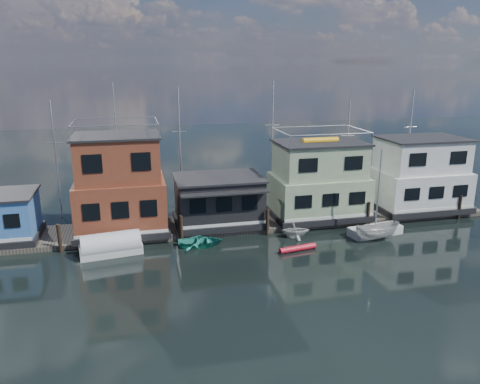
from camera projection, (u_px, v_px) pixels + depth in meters
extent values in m
plane|color=black|center=(262.00, 290.00, 29.07)|extent=(160.00, 160.00, 0.00)
cube|color=#595147|center=(224.00, 224.00, 40.27)|extent=(48.00, 5.00, 0.40)
cube|color=black|center=(123.00, 227.00, 38.29)|extent=(7.40, 5.90, 0.50)
cube|color=brown|center=(121.00, 202.00, 37.72)|extent=(7.00, 5.50, 3.74)
cube|color=brown|center=(118.00, 158.00, 36.75)|extent=(6.30, 4.95, 3.46)
cube|color=black|center=(116.00, 136.00, 36.26)|extent=(6.65, 5.23, 0.16)
cylinder|color=silver|center=(114.00, 108.00, 35.71)|extent=(0.08, 0.08, 4.00)
cube|color=black|center=(219.00, 220.00, 40.04)|extent=(7.40, 5.40, 0.50)
cube|color=black|center=(218.00, 198.00, 39.51)|extent=(7.00, 5.00, 3.40)
cube|color=black|center=(218.00, 177.00, 39.04)|extent=(7.30, 5.30, 0.16)
cube|color=black|center=(225.00, 193.00, 36.57)|extent=(7.00, 1.20, 0.12)
cube|color=black|center=(317.00, 212.00, 42.01)|extent=(8.40, 5.90, 0.50)
cube|color=#9CB68A|center=(318.00, 193.00, 41.52)|extent=(8.00, 5.50, 3.12)
cube|color=#9CB68A|center=(320.00, 160.00, 40.71)|extent=(7.20, 4.95, 2.88)
cube|color=black|center=(320.00, 143.00, 40.30)|extent=(7.60, 5.23, 0.16)
cylinder|color=#FFB216|center=(320.00, 141.00, 40.26)|extent=(3.20, 0.56, 0.56)
cube|color=black|center=(416.00, 205.00, 44.19)|extent=(8.40, 5.90, 0.50)
cube|color=white|center=(418.00, 186.00, 43.70)|extent=(8.00, 5.50, 3.12)
cube|color=white|center=(421.00, 155.00, 42.90)|extent=(7.20, 4.95, 2.88)
cube|color=black|center=(423.00, 138.00, 42.49)|extent=(7.60, 5.23, 0.16)
cylinder|color=#2D2116|center=(60.00, 238.00, 34.56)|extent=(0.28, 0.28, 2.20)
cylinder|color=#2D2116|center=(181.00, 229.00, 36.53)|extent=(0.28, 0.28, 2.20)
cylinder|color=#2D2116|center=(267.00, 222.00, 38.06)|extent=(0.28, 0.28, 2.20)
cylinder|color=#2D2116|center=(368.00, 214.00, 40.02)|extent=(0.28, 0.28, 2.20)
cylinder|color=#2D2116|center=(459.00, 207.00, 41.99)|extent=(0.28, 0.28, 2.20)
cylinder|color=silver|center=(56.00, 160.00, 41.48)|extent=(0.16, 0.16, 10.50)
cylinder|color=silver|center=(54.00, 143.00, 41.06)|extent=(1.40, 0.06, 0.06)
cylinder|color=silver|center=(180.00, 150.00, 43.75)|extent=(0.16, 0.16, 11.50)
cylinder|color=silver|center=(179.00, 131.00, 43.28)|extent=(1.40, 0.06, 0.06)
cylinder|color=silver|center=(272.00, 143.00, 45.65)|extent=(0.16, 0.16, 12.00)
cylinder|color=silver|center=(272.00, 125.00, 45.16)|extent=(1.40, 0.06, 0.06)
cylinder|color=silver|center=(347.00, 150.00, 47.67)|extent=(0.16, 0.16, 10.00)
cylinder|color=silver|center=(348.00, 136.00, 47.26)|extent=(1.40, 0.06, 0.06)
cylinder|color=silver|center=(409.00, 143.00, 49.06)|extent=(0.16, 0.16, 11.00)
cylinder|color=silver|center=(410.00, 127.00, 48.62)|extent=(1.40, 0.06, 0.06)
cube|color=silver|center=(111.00, 250.00, 34.40)|extent=(4.63, 2.33, 0.74)
cylinder|color=silver|center=(111.00, 244.00, 34.29)|extent=(4.44, 2.40, 1.79)
imported|color=teal|center=(200.00, 242.00, 35.97)|extent=(3.67, 2.76, 0.72)
cylinder|color=red|center=(298.00, 248.00, 35.03)|extent=(2.99, 0.90, 0.43)
imported|color=silver|center=(295.00, 230.00, 37.72)|extent=(2.62, 2.35, 1.23)
imported|color=silver|center=(377.00, 232.00, 37.04)|extent=(3.74, 1.43, 1.44)
cube|color=silver|center=(375.00, 231.00, 38.31)|extent=(4.69, 2.19, 0.70)
cylinder|color=silver|center=(379.00, 189.00, 37.35)|extent=(0.12, 0.12, 6.41)
cube|color=silver|center=(377.00, 213.00, 37.89)|extent=(0.27, 1.39, 0.05)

